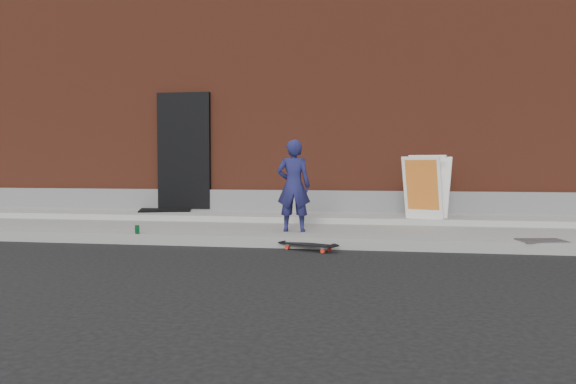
% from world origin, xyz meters
% --- Properties ---
extents(ground, '(80.00, 80.00, 0.00)m').
position_xyz_m(ground, '(0.00, 0.00, 0.00)').
color(ground, black).
rests_on(ground, ground).
extents(sidewalk, '(20.00, 3.00, 0.15)m').
position_xyz_m(sidewalk, '(0.00, 1.50, 0.07)').
color(sidewalk, gray).
rests_on(sidewalk, ground).
extents(apron, '(20.00, 1.20, 0.10)m').
position_xyz_m(apron, '(0.00, 2.40, 0.20)').
color(apron, gray).
rests_on(apron, sidewalk).
extents(building, '(20.00, 8.10, 5.00)m').
position_xyz_m(building, '(-0.00, 6.99, 2.50)').
color(building, maroon).
rests_on(building, ground).
extents(child, '(0.52, 0.36, 1.36)m').
position_xyz_m(child, '(-0.09, 0.69, 0.83)').
color(child, '#1A1C4B').
rests_on(child, sidewalk).
extents(skateboard, '(0.82, 0.52, 0.09)m').
position_xyz_m(skateboard, '(0.23, -0.12, 0.07)').
color(skateboard, red).
rests_on(skateboard, ground).
extents(pizza_sign, '(0.86, 0.92, 1.05)m').
position_xyz_m(pizza_sign, '(1.92, 1.98, 0.77)').
color(pizza_sign, white).
rests_on(pizza_sign, apron).
extents(soda_can, '(0.08, 0.08, 0.12)m').
position_xyz_m(soda_can, '(-2.26, 0.05, 0.21)').
color(soda_can, '#177537').
rests_on(soda_can, sidewalk).
extents(doormat, '(1.14, 1.03, 0.03)m').
position_xyz_m(doormat, '(-2.90, 2.70, 0.26)').
color(doormat, black).
rests_on(doormat, apron).
extents(utility_plate, '(0.63, 0.48, 0.02)m').
position_xyz_m(utility_plate, '(3.25, 0.20, 0.16)').
color(utility_plate, '#59595E').
rests_on(utility_plate, sidewalk).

